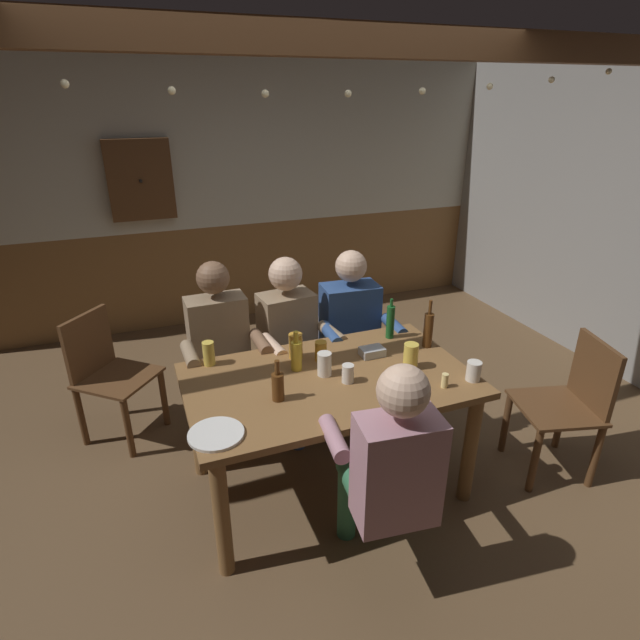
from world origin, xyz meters
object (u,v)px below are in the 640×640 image
object	(u,v)px
person_3	(389,466)
pint_glass_4	(474,371)
chair_empty_near_left	(108,372)
wall_dart_cabinet	(140,180)
bottle_1	(428,329)
pint_glass_3	(411,356)
plate_0	(216,434)
bottle_2	(278,385)
bottle_3	(296,355)
pint_glass_6	(324,364)
person_0	(221,348)
pint_glass_5	(348,374)
dining_table	(329,394)
chair_empty_near_right	(569,403)
pint_glass_1	(209,353)
person_1	(292,338)
condiment_caddy	(372,352)
pint_glass_0	(321,351)
person_2	(353,327)
bottle_0	(390,322)
table_candle	(445,381)
pint_glass_2	(296,346)

from	to	relation	value
person_3	pint_glass_4	world-z (taller)	person_3
chair_empty_near_left	wall_dart_cabinet	xyz separation A→B (m)	(0.44, 1.63, 1.00)
bottle_1	pint_glass_3	bearing A→B (deg)	-139.94
plate_0	bottle_2	world-z (taller)	bottle_2
bottle_3	pint_glass_6	distance (m)	0.17
bottle_3	pint_glass_6	xyz separation A→B (m)	(0.13, -0.11, -0.03)
bottle_1	person_0	bearing A→B (deg)	154.26
pint_glass_5	person_0	bearing A→B (deg)	124.94
pint_glass_4	chair_empty_near_left	bearing A→B (deg)	145.10
pint_glass_3	wall_dart_cabinet	world-z (taller)	wall_dart_cabinet
dining_table	chair_empty_near_right	bearing A→B (deg)	-14.74
pint_glass_1	pint_glass_4	distance (m)	1.48
person_1	bottle_3	xyz separation A→B (m)	(-0.15, -0.55, 0.17)
pint_glass_5	condiment_caddy	bearing A→B (deg)	41.14
person_1	pint_glass_0	bearing A→B (deg)	85.48
plate_0	pint_glass_6	xyz separation A→B (m)	(0.67, 0.33, 0.06)
person_1	chair_empty_near_right	distance (m)	1.78
person_3	pint_glass_6	size ratio (longest dim) A/B	9.09
bottle_2	wall_dart_cabinet	world-z (taller)	wall_dart_cabinet
person_2	bottle_3	bearing A→B (deg)	46.52
bottle_1	pint_glass_4	xyz separation A→B (m)	(0.02, -0.44, -0.06)
pint_glass_4	pint_glass_6	size ratio (longest dim) A/B	0.82
person_3	bottle_0	bearing A→B (deg)	68.50
table_candle	bottle_3	bearing A→B (deg)	145.39
pint_glass_3	pint_glass_6	xyz separation A→B (m)	(-0.48, 0.10, -0.01)
person_2	bottle_1	distance (m)	0.65
chair_empty_near_right	pint_glass_5	distance (m)	1.41
bottle_0	pint_glass_1	distance (m)	1.14
chair_empty_near_right	wall_dart_cabinet	size ratio (longest dim) A/B	1.26
person_3	pint_glass_6	bearing A→B (deg)	98.36
person_3	bottle_1	distance (m)	1.10
pint_glass_3	chair_empty_near_left	bearing A→B (deg)	146.63
condiment_caddy	bottle_1	distance (m)	0.38
person_1	person_2	bearing A→B (deg)	173.84
dining_table	person_0	bearing A→B (deg)	123.80
pint_glass_5	wall_dart_cabinet	world-z (taller)	wall_dart_cabinet
chair_empty_near_left	pint_glass_0	distance (m)	1.50
dining_table	person_1	size ratio (longest dim) A/B	1.29
pint_glass_4	pint_glass_2	bearing A→B (deg)	144.25
person_0	pint_glass_1	distance (m)	0.36
person_0	condiment_caddy	world-z (taller)	person_0
bottle_0	person_1	bearing A→B (deg)	145.73
dining_table	pint_glass_1	world-z (taller)	pint_glass_1
plate_0	pint_glass_0	size ratio (longest dim) A/B	2.13
person_1	pint_glass_4	bearing A→B (deg)	118.79
person_0	bottle_3	size ratio (longest dim) A/B	5.24
person_2	pint_glass_0	bearing A→B (deg)	53.08
bottle_3	pint_glass_0	size ratio (longest dim) A/B	1.95
table_candle	pint_glass_3	bearing A→B (deg)	104.42
person_2	pint_glass_4	world-z (taller)	person_2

